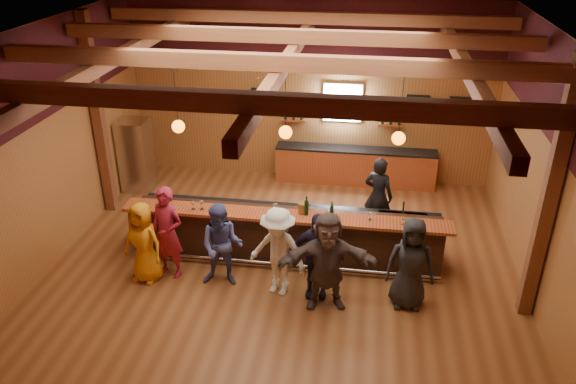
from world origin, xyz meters
name	(u,v)px	position (x,y,z in m)	size (l,w,h in m)	color
room	(286,104)	(0.00, 0.06, 3.21)	(9.04, 9.00, 4.52)	brown
bar_counter	(288,233)	(0.02, 0.15, 0.52)	(6.30, 1.07, 1.11)	black
back_bar_cabinet	(355,166)	(1.20, 3.72, 0.48)	(4.00, 0.52, 0.95)	#90381A
window	(343,103)	(0.80, 3.95, 2.05)	(0.95, 0.09, 0.95)	silver
framed_pictures	(378,102)	(1.67, 3.94, 2.10)	(5.35, 0.05, 0.45)	black
wine_shelves	(342,120)	(0.80, 3.88, 1.62)	(3.00, 0.18, 0.30)	#90381A
pendant_lights	(286,132)	(0.00, 0.00, 2.71)	(4.24, 0.24, 1.37)	black
stainless_fridge	(136,155)	(-4.10, 2.60, 0.90)	(0.70, 0.70, 1.80)	silver
customer_orange	(143,242)	(-2.49, -1.05, 0.80)	(0.78, 0.51, 1.60)	orange
customer_redvest	(167,233)	(-2.09, -0.84, 0.91)	(0.67, 0.44, 1.83)	maroon
customer_denim	(222,246)	(-1.02, -0.98, 0.82)	(0.80, 0.62, 1.64)	#485091
customer_white	(278,252)	(0.03, -1.10, 0.86)	(1.11, 0.64, 1.71)	white
customer_navy	(316,255)	(0.71, -1.07, 0.83)	(0.98, 0.41, 1.67)	#201933
customer_brown	(327,261)	(0.92, -1.33, 0.92)	(1.70, 0.54, 1.83)	#514341
customer_dark	(410,263)	(2.33, -1.11, 0.86)	(0.84, 0.54, 1.71)	black
bartender	(378,196)	(1.77, 1.36, 0.87)	(0.63, 0.41, 1.73)	black
ice_bucket	(303,208)	(0.34, -0.05, 1.22)	(0.19, 0.19, 0.21)	brown
bottle_a	(306,208)	(0.41, -0.12, 1.26)	(0.08, 0.08, 0.39)	black
bottle_b	(332,211)	(0.89, -0.13, 1.24)	(0.07, 0.07, 0.32)	black
glass_a	(163,200)	(-2.38, -0.18, 1.24)	(0.08, 0.08, 0.18)	silver
glass_b	(193,203)	(-1.77, -0.23, 1.24)	(0.08, 0.08, 0.18)	silver
glass_c	(201,203)	(-1.60, -0.21, 1.25)	(0.09, 0.09, 0.19)	silver
glass_d	(221,206)	(-1.21, -0.25, 1.23)	(0.07, 0.07, 0.16)	silver
glass_e	(275,206)	(-0.19, -0.10, 1.24)	(0.08, 0.08, 0.19)	silver
glass_f	(328,212)	(0.83, -0.18, 1.22)	(0.07, 0.07, 0.16)	silver
glass_g	(370,214)	(1.61, -0.14, 1.23)	(0.07, 0.07, 0.16)	silver
glass_h	(404,219)	(2.21, -0.22, 1.23)	(0.07, 0.07, 0.16)	silver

